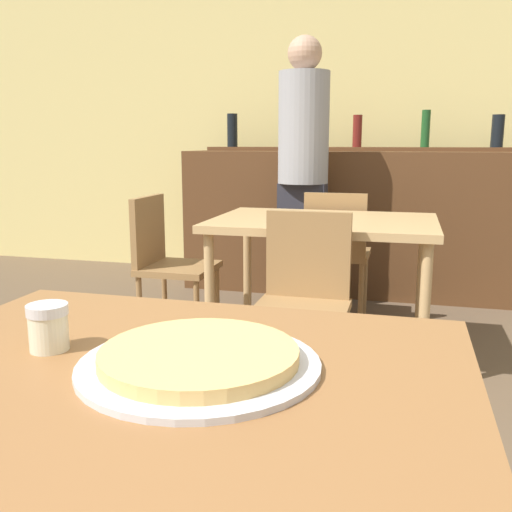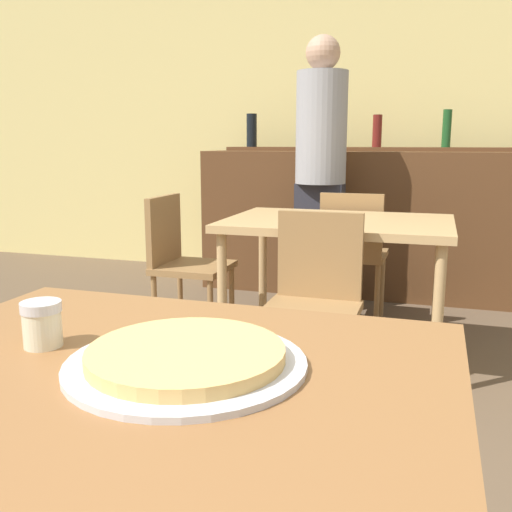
# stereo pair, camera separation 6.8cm
# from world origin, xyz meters

# --- Properties ---
(wall_back) EXTENTS (8.00, 0.05, 2.80)m
(wall_back) POSITION_xyz_m (0.00, 4.11, 1.40)
(wall_back) COLOR #EAD684
(wall_back) RESTS_ON ground_plane
(dining_table_near) EXTENTS (1.07, 0.88, 0.77)m
(dining_table_near) POSITION_xyz_m (0.00, 0.00, 0.68)
(dining_table_near) COLOR brown
(dining_table_near) RESTS_ON ground_plane
(dining_table_far) EXTENTS (1.16, 0.82, 0.76)m
(dining_table_far) POSITION_xyz_m (-0.02, 2.13, 0.68)
(dining_table_far) COLOR tan
(dining_table_far) RESTS_ON ground_plane
(bar_counter) EXTENTS (2.60, 0.56, 1.09)m
(bar_counter) POSITION_xyz_m (0.00, 3.60, 0.54)
(bar_counter) COLOR brown
(bar_counter) RESTS_ON ground_plane
(bar_back_shelf) EXTENTS (2.39, 0.24, 0.31)m
(bar_back_shelf) POSITION_xyz_m (-0.00, 3.74, 1.14)
(bar_back_shelf) COLOR brown
(bar_back_shelf) RESTS_ON bar_counter
(chair_far_side_front) EXTENTS (0.40, 0.40, 0.85)m
(chair_far_side_front) POSITION_xyz_m (-0.02, 1.55, 0.50)
(chair_far_side_front) COLOR olive
(chair_far_side_front) RESTS_ON ground_plane
(chair_far_side_back) EXTENTS (0.40, 0.40, 0.85)m
(chair_far_side_back) POSITION_xyz_m (-0.02, 2.72, 0.50)
(chair_far_side_back) COLOR olive
(chair_far_side_back) RESTS_ON ground_plane
(chair_far_side_left) EXTENTS (0.40, 0.40, 0.85)m
(chair_far_side_left) POSITION_xyz_m (-0.92, 2.13, 0.50)
(chair_far_side_left) COLOR olive
(chair_far_side_left) RESTS_ON ground_plane
(pizza_tray) EXTENTS (0.42, 0.42, 0.04)m
(pizza_tray) POSITION_xyz_m (0.06, 0.04, 0.78)
(pizza_tray) COLOR silver
(pizza_tray) RESTS_ON dining_table_near
(cheese_shaker) EXTENTS (0.08, 0.08, 0.09)m
(cheese_shaker) POSITION_xyz_m (-0.24, 0.06, 0.81)
(cheese_shaker) COLOR beige
(cheese_shaker) RESTS_ON dining_table_near
(person_standing) EXTENTS (0.34, 0.34, 1.84)m
(person_standing) POSITION_xyz_m (-0.29, 3.02, 1.01)
(person_standing) COLOR #2D2D38
(person_standing) RESTS_ON ground_plane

